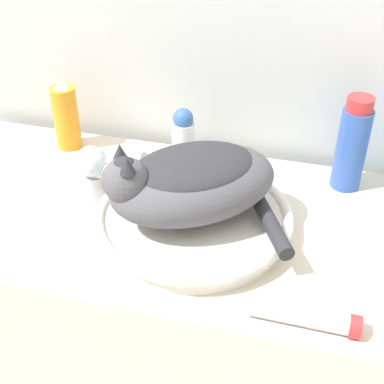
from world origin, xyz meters
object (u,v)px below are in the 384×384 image
cat (190,181)px  spray_bottle_trigger (66,116)px  faucet (97,170)px  cream_tube (306,317)px  deodorant_stick (183,137)px  shampoo_bottle_tall (352,145)px

cat → spray_bottle_trigger: bearing=-68.5°
cat → spray_bottle_trigger: size_ratio=2.22×
cat → faucet: (-0.20, 0.04, -0.04)m
faucet → cream_tube: (0.43, -0.22, -0.06)m
cat → cream_tube: cat is taller
cat → cream_tube: size_ratio=2.22×
cream_tube → cat: bearing=142.5°
faucet → deodorant_stick: size_ratio=1.20×
shampoo_bottle_tall → cream_tube: (-0.05, -0.41, -0.08)m
faucet → spray_bottle_trigger: (-0.16, 0.19, 0.00)m
spray_bottle_trigger → shampoo_bottle_tall: (0.64, 0.00, 0.02)m
faucet → deodorant_stick: 0.23m
cat → shampoo_bottle_tall: 0.36m
cat → cream_tube: 0.31m
cat → shampoo_bottle_tall: size_ratio=1.86×
spray_bottle_trigger → deodorant_stick: 0.28m
deodorant_stick → cream_tube: 0.51m
faucet → shampoo_bottle_tall: bearing=31.0°
faucet → cream_tube: size_ratio=0.93×
deodorant_stick → cat: bearing=-71.1°
faucet → deodorant_stick: (0.12, 0.19, -0.01)m
cream_tube → deodorant_stick: bearing=127.4°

